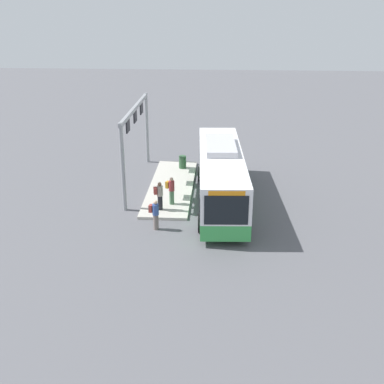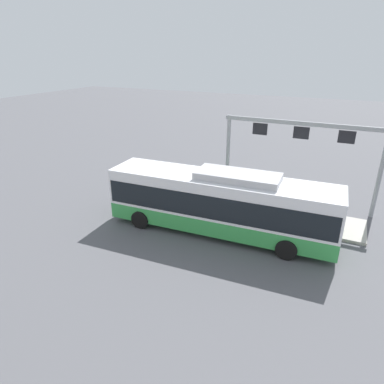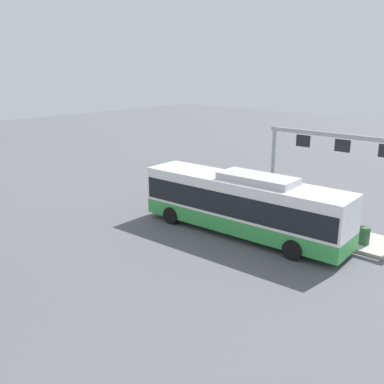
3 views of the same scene
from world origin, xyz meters
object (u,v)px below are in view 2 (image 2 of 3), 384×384
Objects in this scene: person_waiting_near at (213,187)px; person_waiting_mid at (223,192)px; person_boarding at (181,184)px; bus_main at (220,201)px; trash_bin at (337,221)px.

person_waiting_mid is (-0.85, 0.58, 0.00)m from person_waiting_near.
person_boarding is at bearing -78.24° from person_waiting_mid.
person_boarding is at bearing -43.45° from bus_main.
person_boarding is (3.99, -3.41, -0.92)m from bus_main.
person_waiting_near is 1.04m from person_waiting_mid.
trash_bin is at bearing 110.41° from person_waiting_mid.
person_boarding reaches higher than trash_bin.
bus_main is 3.97m from person_waiting_near.
person_waiting_mid is at bearing 93.44° from person_boarding.
person_waiting_near is (1.77, -3.47, -0.76)m from bus_main.
person_waiting_mid is 6.56m from trash_bin.
bus_main reaches higher than trash_bin.
person_boarding is 1.00× the size of person_waiting_mid.
person_waiting_near and person_waiting_mid have the same top height.
bus_main is at bearing 62.71° from person_boarding.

